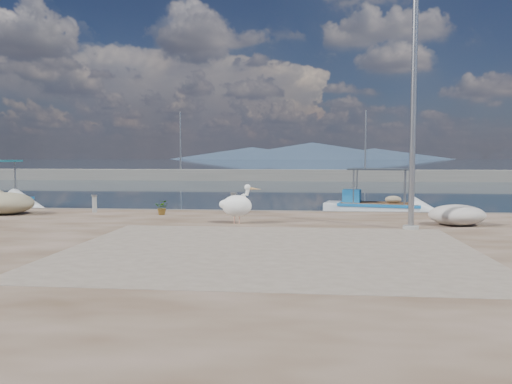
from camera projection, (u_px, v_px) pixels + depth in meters
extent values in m
plane|color=#162635|center=(243.00, 247.00, 14.09)|extent=(1400.00, 1400.00, 0.00)
cube|color=#46331E|center=(196.00, 298.00, 8.12)|extent=(44.00, 22.00, 0.50)
cube|color=gray|center=(270.00, 250.00, 10.98)|extent=(9.00, 7.00, 0.01)
cube|color=gray|center=(290.00, 175.00, 53.75)|extent=(120.00, 2.20, 1.20)
cylinder|color=gray|center=(180.00, 144.00, 54.72)|extent=(0.16, 0.16, 7.00)
cylinder|color=gray|center=(365.00, 143.00, 52.71)|extent=(0.16, 0.16, 7.00)
cone|color=#28384C|center=(252.00, 153.00, 665.69)|extent=(220.00, 220.00, 16.00)
cone|color=#28384C|center=(313.00, 151.00, 657.47)|extent=(280.00, 280.00, 22.00)
cone|color=#28384C|center=(374.00, 154.00, 649.74)|extent=(200.00, 200.00, 14.00)
cube|color=white|center=(379.00, 212.00, 22.45)|extent=(5.18, 2.66, 0.81)
cube|color=#1A6CAE|center=(379.00, 204.00, 22.43)|extent=(3.84, 2.41, 0.12)
cube|color=#B84716|center=(379.00, 213.00, 22.45)|extent=(3.83, 2.39, 0.10)
cube|color=#1A6CAE|center=(352.00, 196.00, 22.79)|extent=(0.92, 0.92, 0.60)
cube|color=#252930|center=(380.00, 169.00, 22.32)|extent=(2.99, 2.09, 0.07)
cylinder|color=tan|center=(234.00, 219.00, 15.34)|extent=(0.04, 0.04, 0.31)
cylinder|color=tan|center=(239.00, 219.00, 15.34)|extent=(0.04, 0.04, 0.31)
ellipsoid|color=white|center=(237.00, 206.00, 15.31)|extent=(0.95, 0.62, 0.66)
cylinder|color=white|center=(246.00, 195.00, 15.27)|extent=(0.22, 0.13, 0.56)
sphere|color=white|center=(247.00, 187.00, 15.26)|extent=(0.19, 0.19, 0.19)
cone|color=#EBAB5B|center=(255.00, 189.00, 15.25)|extent=(0.45, 0.12, 0.14)
cylinder|color=gray|center=(413.00, 105.00, 13.90)|extent=(0.16, 0.16, 7.00)
cylinder|color=gray|center=(411.00, 227.00, 14.14)|extent=(0.44, 0.44, 0.10)
cylinder|color=gray|center=(234.00, 203.00, 18.05)|extent=(0.19, 0.19, 0.74)
cylinder|color=gray|center=(234.00, 193.00, 18.03)|extent=(0.25, 0.25, 0.06)
cylinder|color=gray|center=(94.00, 204.00, 18.44)|extent=(0.16, 0.16, 0.63)
cylinder|color=gray|center=(94.00, 195.00, 18.42)|extent=(0.22, 0.22, 0.05)
imported|color=#33722D|center=(162.00, 207.00, 17.66)|extent=(0.48, 0.41, 0.53)
ellipsoid|color=tan|center=(6.00, 203.00, 17.84)|extent=(2.02, 1.57, 0.78)
ellipsoid|color=beige|center=(457.00, 215.00, 14.92)|extent=(1.66, 1.24, 0.62)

